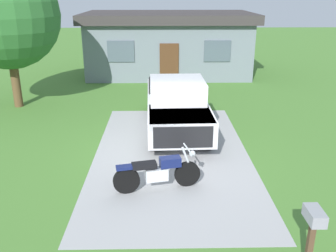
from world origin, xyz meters
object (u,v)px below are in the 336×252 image
(pickup_truck, at_px, (176,103))
(motorcycle, at_px, (158,172))
(mailbox, at_px, (313,224))
(neighbor_house, at_px, (168,43))
(shade_tree, at_px, (6,16))

(pickup_truck, bearing_deg, motorcycle, -98.11)
(pickup_truck, xyz_separation_m, mailbox, (2.05, -7.27, 0.03))
(motorcycle, distance_m, pickup_truck, 4.40)
(motorcycle, height_order, neighbor_house, neighbor_house)
(shade_tree, bearing_deg, neighbor_house, 45.15)
(pickup_truck, height_order, mailbox, pickup_truck)
(shade_tree, bearing_deg, motorcycle, -49.90)
(pickup_truck, relative_size, shade_tree, 0.97)
(motorcycle, bearing_deg, neighbor_house, 87.81)
(shade_tree, xyz_separation_m, neighbor_house, (6.56, 6.60, -1.95))
(motorcycle, xyz_separation_m, neighbor_house, (0.53, 13.76, 1.32))
(pickup_truck, distance_m, neighbor_house, 9.47)
(motorcycle, height_order, shade_tree, shade_tree)
(mailbox, distance_m, shade_tree, 13.62)
(shade_tree, relative_size, neighbor_house, 0.61)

